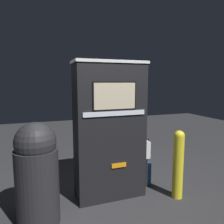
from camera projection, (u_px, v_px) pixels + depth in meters
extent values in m
plane|color=#2D2D30|center=(115.00, 202.00, 3.19)|extent=(14.00, 14.00, 0.00)
cube|color=black|center=(110.00, 164.00, 3.32)|extent=(1.02, 0.43, 1.00)
cube|color=black|center=(109.00, 98.00, 3.18)|extent=(1.02, 0.43, 0.99)
cube|color=silver|center=(109.00, 62.00, 3.11)|extent=(1.05, 0.46, 0.04)
cube|color=black|center=(115.00, 96.00, 2.97)|extent=(0.63, 0.01, 0.39)
cube|color=beige|center=(115.00, 96.00, 2.96)|extent=(0.59, 0.01, 0.36)
cube|color=silver|center=(115.00, 113.00, 3.00)|extent=(0.90, 0.02, 0.07)
cube|color=orange|center=(119.00, 165.00, 3.13)|extent=(0.22, 0.02, 0.06)
cube|color=silver|center=(145.00, 149.00, 3.40)|extent=(0.09, 0.19, 0.26)
cylinder|color=black|center=(146.00, 172.00, 3.39)|extent=(0.03, 0.03, 0.46)
cylinder|color=yellow|center=(178.00, 167.00, 3.25)|extent=(0.16, 0.16, 0.96)
sphere|color=yellow|center=(179.00, 136.00, 3.19)|extent=(0.16, 0.16, 0.16)
cylinder|color=#232326|center=(38.00, 187.00, 2.66)|extent=(0.52, 0.52, 0.94)
sphere|color=#232326|center=(35.00, 143.00, 2.58)|extent=(0.49, 0.49, 0.49)
cylinder|color=#1E478C|center=(144.00, 173.00, 3.74)|extent=(0.23, 0.23, 0.36)
cylinder|color=black|center=(147.00, 151.00, 3.69)|extent=(0.02, 0.12, 0.46)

